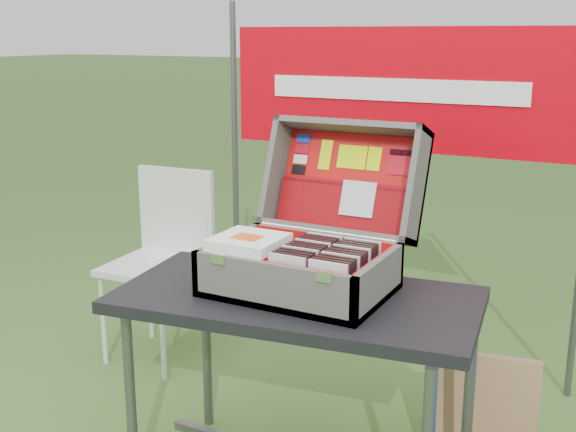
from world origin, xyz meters
The scene contains 84 objects.
table centered at (0.11, -0.07, 0.36)m, with size 1.16×0.58×0.73m, color black, non-canonical shape.
table_top centered at (0.11, -0.07, 0.71)m, with size 1.16×0.58×0.04m, color black.
table_leg_fl centered at (-0.41, -0.30, 0.34)m, with size 0.04×0.04×0.69m, color #59595B.
table_leg_bl centered at (-0.41, 0.16, 0.34)m, with size 0.04×0.04×0.69m, color #59595B.
table_leg_br centered at (0.63, 0.16, 0.34)m, with size 0.04×0.04×0.69m, color #59595B.
suitcase centered at (0.11, 0.02, 0.98)m, with size 0.56×0.56×0.50m, color #64615B, non-canonical shape.
suitcase_base_bottom centered at (0.11, -0.04, 0.74)m, with size 0.56×0.40×0.02m, color #64615B.
suitcase_base_wall_front centered at (0.11, -0.23, 0.80)m, with size 0.56×0.02×0.15m, color #64615B.
suitcase_base_wall_back centered at (0.11, 0.15, 0.80)m, with size 0.56×0.02×0.15m, color #64615B.
suitcase_base_wall_left centered at (-0.16, -0.04, 0.80)m, with size 0.02×0.40×0.15m, color #64615B.
suitcase_base_wall_right centered at (0.38, -0.04, 0.80)m, with size 0.02×0.40×0.15m, color #64615B.
suitcase_liner_floor centered at (0.11, -0.04, 0.75)m, with size 0.52×0.36×0.01m, color red.
suitcase_latch_left centered at (-0.07, -0.24, 0.87)m, with size 0.05×0.01×0.03m, color silver.
suitcase_latch_right centered at (0.29, -0.24, 0.87)m, with size 0.05×0.01×0.03m, color silver.
suitcase_hinge centered at (0.11, 0.16, 0.88)m, with size 0.02×0.02×0.51m, color silver.
suitcase_lid_back centered at (0.11, 0.36, 1.02)m, with size 0.56×0.40×0.02m, color #64615B.
suitcase_lid_rim_far centered at (0.11, 0.37, 1.22)m, with size 0.56×0.02×0.15m, color #64615B.
suitcase_lid_rim_near centered at (0.11, 0.23, 0.86)m, with size 0.56×0.02×0.15m, color #64615B.
suitcase_lid_rim_left centered at (-0.16, 0.30, 1.04)m, with size 0.02×0.40×0.15m, color #64615B.
suitcase_lid_rim_right centered at (0.38, 0.30, 1.04)m, with size 0.02×0.40×0.15m, color #64615B.
suitcase_lid_liner centered at (0.11, 0.35, 1.02)m, with size 0.52×0.35×0.01m, color red.
suitcase_liner_wall_front centered at (0.11, -0.22, 0.81)m, with size 0.52×0.01×0.13m, color red.
suitcase_liner_wall_back centered at (0.11, 0.13, 0.81)m, with size 0.52×0.01×0.13m, color red.
suitcase_liner_wall_left centered at (-0.15, -0.04, 0.81)m, with size 0.01×0.36×0.13m, color red.
suitcase_liner_wall_right centered at (0.37, -0.04, 0.81)m, with size 0.01×0.36×0.13m, color red.
suitcase_lid_pocket centered at (0.11, 0.30, 0.94)m, with size 0.50×0.16×0.03m, color maroon.
suitcase_pocket_edge centered at (0.11, 0.32, 1.02)m, with size 0.49×0.02×0.02m, color maroon.
suitcase_pocket_cd centered at (0.17, 0.29, 0.98)m, with size 0.13×0.13×0.01m, color silver.
lid_sticker_cc_a centered at (-0.10, 0.39, 1.16)m, with size 0.06×0.03×0.00m, color #1933B2.
lid_sticker_cc_b centered at (-0.10, 0.38, 1.12)m, with size 0.06×0.03×0.00m, color red.
lid_sticker_cc_c centered at (-0.10, 0.36, 1.09)m, with size 0.06×0.03×0.00m, color white.
lid_sticker_cc_d centered at (-0.10, 0.35, 1.05)m, with size 0.06×0.03×0.00m, color black.
lid_card_neon_tall centered at (0.00, 0.37, 1.11)m, with size 0.05×0.11×0.00m, color #CFF904.
lid_card_neon_main centered at (0.11, 0.37, 1.11)m, with size 0.11×0.09×0.00m, color #CFF904.
lid_card_neon_small centered at (0.19, 0.37, 1.11)m, with size 0.05×0.09×0.00m, color #CFF904.
lid_sticker_band centered at (0.29, 0.37, 1.11)m, with size 0.10×0.10×0.00m, color red.
lid_sticker_band_bar centered at (0.29, 0.38, 1.14)m, with size 0.09×0.02×0.00m, color black.
cd_left_0 centered at (0.14, -0.20, 0.83)m, with size 0.13×0.01×0.14m, color silver.
cd_left_1 centered at (0.14, -0.17, 0.83)m, with size 0.13×0.01×0.14m, color black.
cd_left_2 centered at (0.14, -0.15, 0.83)m, with size 0.13×0.01×0.14m, color black.
cd_left_3 centered at (0.14, -0.13, 0.83)m, with size 0.13×0.01×0.14m, color black.
cd_left_4 centered at (0.14, -0.11, 0.83)m, with size 0.13×0.01×0.14m, color silver.
cd_left_5 centered at (0.14, -0.09, 0.83)m, with size 0.13×0.01×0.14m, color black.
cd_left_6 centered at (0.14, -0.06, 0.83)m, with size 0.13×0.01×0.14m, color black.
cd_left_7 centered at (0.14, -0.04, 0.83)m, with size 0.13×0.01×0.14m, color black.
cd_left_8 centered at (0.14, -0.02, 0.83)m, with size 0.13×0.01×0.14m, color silver.
cd_left_9 centered at (0.14, 0.00, 0.83)m, with size 0.13×0.01×0.14m, color black.
cd_left_10 centered at (0.14, 0.03, 0.83)m, with size 0.13×0.01×0.14m, color black.
cd_left_11 centered at (0.14, 0.05, 0.83)m, with size 0.13×0.01×0.14m, color black.
cd_left_12 centered at (0.14, 0.07, 0.83)m, with size 0.13×0.01×0.14m, color silver.
cd_right_0 centered at (0.28, -0.20, 0.83)m, with size 0.13×0.01×0.14m, color silver.
cd_right_1 centered at (0.28, -0.17, 0.83)m, with size 0.13×0.01×0.14m, color black.
cd_right_2 centered at (0.28, -0.15, 0.83)m, with size 0.13×0.01×0.14m, color black.
cd_right_3 centered at (0.28, -0.13, 0.83)m, with size 0.13×0.01×0.14m, color black.
cd_right_4 centered at (0.28, -0.11, 0.83)m, with size 0.13×0.01×0.14m, color silver.
cd_right_5 centered at (0.28, -0.09, 0.83)m, with size 0.13×0.01×0.14m, color black.
cd_right_6 centered at (0.28, -0.06, 0.83)m, with size 0.13×0.01×0.14m, color black.
cd_right_7 centered at (0.28, -0.04, 0.83)m, with size 0.13×0.01×0.14m, color black.
cd_right_8 centered at (0.28, -0.02, 0.83)m, with size 0.13×0.01×0.14m, color silver.
cd_right_9 centered at (0.28, 0.00, 0.83)m, with size 0.13×0.01×0.14m, color black.
cd_right_10 centered at (0.28, 0.03, 0.83)m, with size 0.13×0.01×0.14m, color black.
cd_right_11 centered at (0.28, 0.05, 0.83)m, with size 0.13×0.01×0.14m, color black.
cd_right_12 centered at (0.28, 0.07, 0.83)m, with size 0.13×0.01×0.14m, color silver.
songbook_0 centered at (-0.04, -0.12, 0.88)m, with size 0.21×0.21×0.01m, color white.
songbook_1 centered at (-0.04, -0.12, 0.89)m, with size 0.21×0.21×0.01m, color white.
songbook_2 centered at (-0.04, -0.12, 0.89)m, with size 0.21×0.21×0.01m, color white.
songbook_3 centered at (-0.04, -0.12, 0.90)m, with size 0.21×0.21×0.01m, color white.
songbook_4 centered at (-0.04, -0.12, 0.90)m, with size 0.21×0.21×0.01m, color white.
songbook_5 centered at (-0.04, -0.12, 0.91)m, with size 0.21×0.21×0.01m, color white.
songbook_6 centered at (-0.04, -0.12, 0.91)m, with size 0.21×0.21×0.01m, color white.
songbook_graphic centered at (-0.04, -0.13, 0.91)m, with size 0.09×0.07×0.00m, color #D85919.
chair centered at (-0.98, 0.57, 0.45)m, with size 0.41×0.45×0.91m, color silver, non-canonical shape.
chair_seat centered at (-0.98, 0.57, 0.47)m, with size 0.41×0.41×0.03m, color silver.
chair_backrest centered at (-0.98, 0.76, 0.69)m, with size 0.41×0.03×0.43m, color silver.
chair_leg_fl centered at (-1.16, 0.39, 0.23)m, with size 0.02×0.02×0.47m, color silver.
chair_leg_fr centered at (-0.81, 0.39, 0.23)m, with size 0.02×0.02×0.47m, color silver.
chair_leg_bl centered at (-1.16, 0.74, 0.23)m, with size 0.02×0.02×0.47m, color silver.
chair_leg_br centered at (-0.81, 0.74, 0.23)m, with size 0.02×0.02×0.47m, color silver.
chair_upright_left centered at (-1.16, 0.76, 0.68)m, with size 0.02×0.02×0.43m, color silver.
chair_upright_right centered at (-0.81, 0.76, 0.68)m, with size 0.02×0.02×0.43m, color silver.
cardboard_box centered at (0.63, 0.41, 0.21)m, with size 0.39×0.06×0.41m, color #986D4D.
banner_post_left centered at (-0.85, 1.10, 0.85)m, with size 0.03×0.03×1.70m, color #59595B.
banner centered at (0.00, 1.09, 1.30)m, with size 1.60×0.01×0.55m, color #B9000C.
banner_text centered at (0.00, 1.08, 1.30)m, with size 1.20×0.00×0.10m, color white.
Camera 1 is at (1.12, -2.02, 1.54)m, focal length 45.00 mm.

